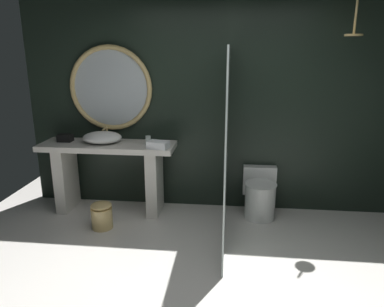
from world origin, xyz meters
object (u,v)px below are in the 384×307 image
(round_wall_mirror, at_px, (111,88))
(rain_shower_head, at_px, (354,30))
(waste_bin, at_px, (102,215))
(tissue_box, at_px, (65,138))
(folded_hand_towel, at_px, (158,145))
(vessel_sink, at_px, (102,137))
(tumbler_cup, at_px, (148,140))
(toilet, at_px, (260,193))

(round_wall_mirror, relative_size, rain_shower_head, 2.57)
(round_wall_mirror, relative_size, waste_bin, 3.35)
(tissue_box, bearing_deg, folded_hand_towel, -9.05)
(tissue_box, bearing_deg, vessel_sink, -3.54)
(waste_bin, distance_m, folded_hand_towel, 1.02)
(tumbler_cup, height_order, folded_hand_towel, tumbler_cup)
(vessel_sink, xyz_separation_m, tumbler_cup, (0.57, -0.01, -0.02))
(round_wall_mirror, bearing_deg, tissue_box, -160.04)
(tumbler_cup, relative_size, folded_hand_towel, 0.46)
(tumbler_cup, bearing_deg, waste_bin, -132.46)
(tumbler_cup, distance_m, waste_bin, 1.02)
(tumbler_cup, height_order, rain_shower_head, rain_shower_head)
(rain_shower_head, height_order, folded_hand_towel, rain_shower_head)
(tumbler_cup, xyz_separation_m, tissue_box, (-1.05, 0.04, -0.01))
(rain_shower_head, height_order, toilet, rain_shower_head)
(vessel_sink, bearing_deg, folded_hand_towel, -12.69)
(vessel_sink, bearing_deg, toilet, 1.60)
(vessel_sink, distance_m, round_wall_mirror, 0.61)
(rain_shower_head, bearing_deg, folded_hand_towel, -177.91)
(vessel_sink, bearing_deg, tumbler_cup, -0.61)
(tumbler_cup, distance_m, folded_hand_towel, 0.22)
(vessel_sink, height_order, toilet, vessel_sink)
(rain_shower_head, bearing_deg, tumbler_cup, 177.87)
(vessel_sink, distance_m, rain_shower_head, 3.02)
(rain_shower_head, relative_size, waste_bin, 1.30)
(tumbler_cup, distance_m, round_wall_mirror, 0.81)
(round_wall_mirror, bearing_deg, toilet, -5.42)
(tumbler_cup, xyz_separation_m, round_wall_mirror, (-0.50, 0.24, 0.58))
(tumbler_cup, xyz_separation_m, rain_shower_head, (2.19, -0.08, 1.23))
(folded_hand_towel, bearing_deg, rain_shower_head, 2.09)
(tumbler_cup, height_order, round_wall_mirror, round_wall_mirror)
(toilet, bearing_deg, folded_hand_towel, -169.80)
(round_wall_mirror, xyz_separation_m, folded_hand_towel, (0.66, -0.39, -0.60))
(tissue_box, xyz_separation_m, round_wall_mirror, (0.55, 0.20, 0.59))
(vessel_sink, height_order, tissue_box, vessel_sink)
(toilet, height_order, waste_bin, toilet)
(tissue_box, height_order, rain_shower_head, rain_shower_head)
(tissue_box, xyz_separation_m, waste_bin, (0.60, -0.53, -0.76))
(round_wall_mirror, height_order, toilet, round_wall_mirror)
(vessel_sink, relative_size, folded_hand_towel, 2.02)
(rain_shower_head, relative_size, folded_hand_towel, 1.74)
(rain_shower_head, bearing_deg, vessel_sink, 178.18)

